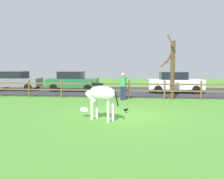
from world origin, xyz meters
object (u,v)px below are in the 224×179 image
at_px(bare_tree, 172,69).
at_px(visitor_near_fence, 123,85).
at_px(parked_car_grey, 16,81).
at_px(parked_car_white, 175,82).
at_px(parked_car_green, 73,81).
at_px(crow_on_grass, 126,110).
at_px(zebra, 100,96).

distance_m(bare_tree, visitor_near_fence, 3.22).
bearing_deg(parked_car_grey, bare_tree, -17.64).
height_order(bare_tree, parked_car_grey, bare_tree).
bearing_deg(parked_car_white, visitor_near_fence, -131.94).
relative_size(bare_tree, parked_car_green, 0.98).
relative_size(crow_on_grass, parked_car_white, 0.05).
relative_size(bare_tree, zebra, 2.32).
xyz_separation_m(parked_car_grey, visitor_near_fence, (9.21, -4.60, 0.06)).
xyz_separation_m(zebra, visitor_near_fence, (0.50, 5.48, -0.02)).
height_order(zebra, visitor_near_fence, visitor_near_fence).
distance_m(crow_on_grass, parked_car_green, 9.71).
bearing_deg(parked_car_white, parked_car_grey, 177.52).
distance_m(bare_tree, parked_car_white, 3.54).
bearing_deg(visitor_near_fence, parked_car_green, 134.00).
bearing_deg(parked_car_white, parked_car_green, 176.68).
relative_size(bare_tree, parked_car_grey, 0.98).
xyz_separation_m(crow_on_grass, visitor_near_fence, (-0.38, 3.94, 0.78)).
relative_size(bare_tree, visitor_near_fence, 2.42).
distance_m(parked_car_green, parked_car_grey, 4.86).
bearing_deg(bare_tree, parked_car_white, 78.95).
relative_size(parked_car_grey, visitor_near_fence, 2.47).
xyz_separation_m(bare_tree, crow_on_grass, (-2.60, -4.66, -1.76)).
height_order(parked_car_grey, visitor_near_fence, visitor_near_fence).
xyz_separation_m(bare_tree, parked_car_white, (0.65, 3.32, -1.05)).
height_order(bare_tree, zebra, bare_tree).
relative_size(bare_tree, crow_on_grass, 18.46).
height_order(bare_tree, parked_car_white, bare_tree).
relative_size(crow_on_grass, parked_car_grey, 0.05).
height_order(crow_on_grass, parked_car_grey, parked_car_grey).
xyz_separation_m(bare_tree, visitor_near_fence, (-2.99, -0.72, -0.98)).
xyz_separation_m(bare_tree, parked_car_grey, (-12.20, 3.88, -1.05)).
relative_size(zebra, parked_car_white, 0.42).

